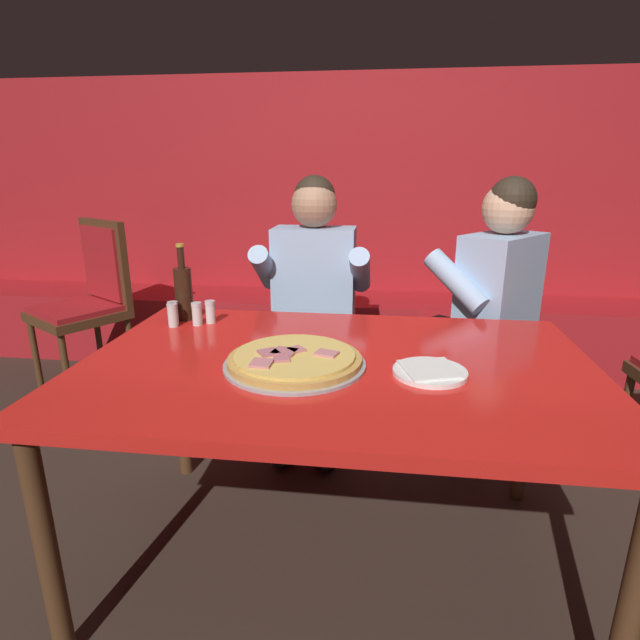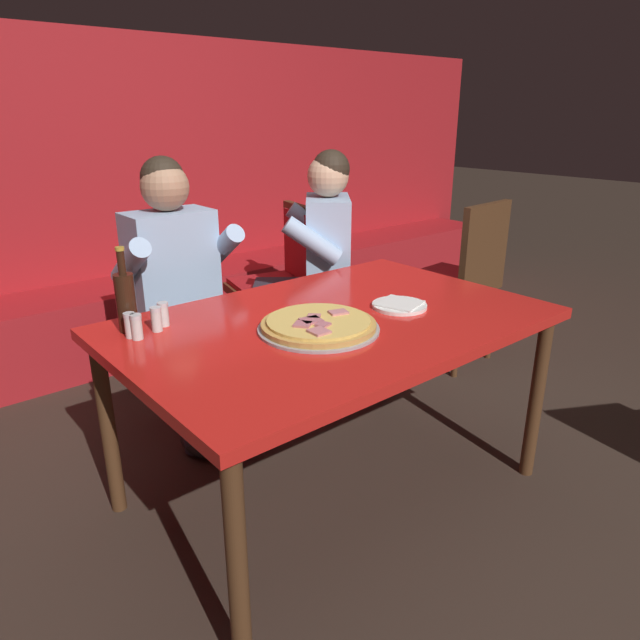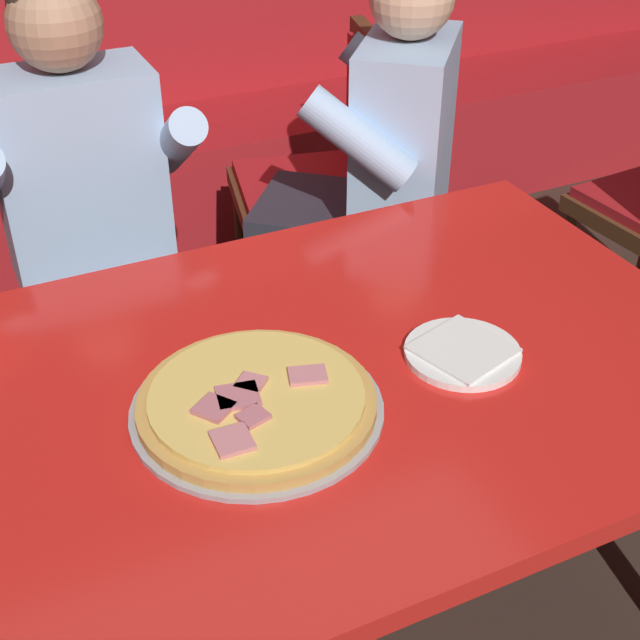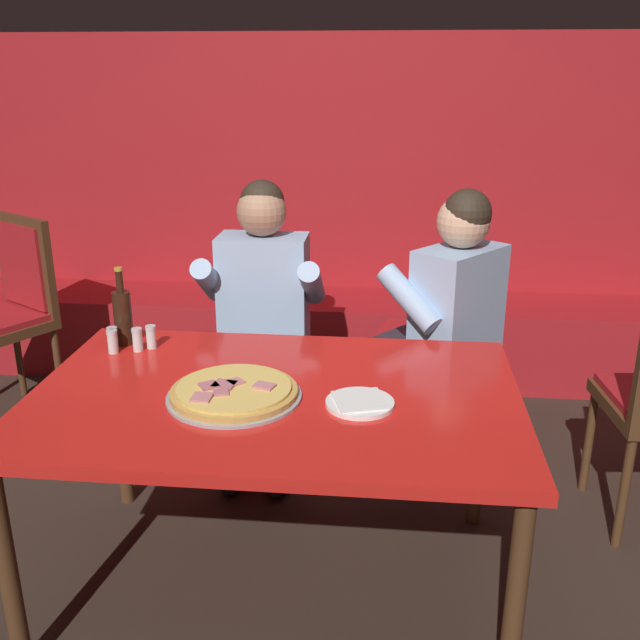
{
  "view_description": "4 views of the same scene",
  "coord_description": "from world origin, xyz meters",
  "px_view_note": "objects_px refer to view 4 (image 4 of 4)",
  "views": [
    {
      "loc": [
        0.13,
        -1.41,
        1.31
      ],
      "look_at": [
        -0.1,
        0.34,
        0.77
      ],
      "focal_mm": 28.0,
      "sensor_mm": 36.0,
      "label": 1
    },
    {
      "loc": [
        -1.29,
        -1.46,
        1.45
      ],
      "look_at": [
        0.03,
        0.12,
        0.7
      ],
      "focal_mm": 32.0,
      "sensor_mm": 36.0,
      "label": 2
    },
    {
      "loc": [
        -0.51,
        -1.13,
        1.7
      ],
      "look_at": [
        0.1,
        0.16,
        0.73
      ],
      "focal_mm": 50.0,
      "sensor_mm": 36.0,
      "label": 3
    },
    {
      "loc": [
        0.35,
        -2.02,
        1.71
      ],
      "look_at": [
        0.11,
        0.29,
        0.89
      ],
      "focal_mm": 40.0,
      "sensor_mm": 36.0,
      "label": 4
    }
  ],
  "objects_px": {
    "beer_bottle": "(123,315)",
    "shaker_oregano": "(138,341)",
    "shaker_parmesan": "(151,338)",
    "dining_chair_far_right": "(438,331)",
    "diner_standing_companion": "(439,322)",
    "shaker_black_pepper": "(113,340)",
    "plate_white_paper": "(360,403)",
    "pizza": "(234,392)",
    "shaker_red_pepper_flakes": "(113,343)",
    "dining_chair_near_left": "(9,303)",
    "diner_seated_blue_shirt": "(261,317)",
    "main_dining_table": "(276,410)"
  },
  "relations": [
    {
      "from": "main_dining_table",
      "to": "shaker_parmesan",
      "type": "height_order",
      "value": "shaker_parmesan"
    },
    {
      "from": "diner_seated_blue_shirt",
      "to": "dining_chair_near_left",
      "type": "bearing_deg",
      "value": 164.29
    },
    {
      "from": "dining_chair_far_right",
      "to": "diner_seated_blue_shirt",
      "type": "bearing_deg",
      "value": -159.4
    },
    {
      "from": "main_dining_table",
      "to": "shaker_oregano",
      "type": "height_order",
      "value": "shaker_oregano"
    },
    {
      "from": "shaker_red_pepper_flakes",
      "to": "shaker_oregano",
      "type": "bearing_deg",
      "value": 18.95
    },
    {
      "from": "shaker_black_pepper",
      "to": "diner_seated_blue_shirt",
      "type": "bearing_deg",
      "value": 49.26
    },
    {
      "from": "plate_white_paper",
      "to": "diner_seated_blue_shirt",
      "type": "distance_m",
      "value": 1.0
    },
    {
      "from": "dining_chair_far_right",
      "to": "plate_white_paper",
      "type": "bearing_deg",
      "value": -104.85
    },
    {
      "from": "dining_chair_near_left",
      "to": "beer_bottle",
      "type": "bearing_deg",
      "value": -42.07
    },
    {
      "from": "shaker_black_pepper",
      "to": "dining_chair_far_right",
      "type": "height_order",
      "value": "dining_chair_far_right"
    },
    {
      "from": "plate_white_paper",
      "to": "dining_chair_far_right",
      "type": "bearing_deg",
      "value": 75.15
    },
    {
      "from": "plate_white_paper",
      "to": "dining_chair_far_right",
      "type": "xyz_separation_m",
      "value": [
        0.31,
        1.17,
        -0.19
      ]
    },
    {
      "from": "shaker_red_pepper_flakes",
      "to": "shaker_oregano",
      "type": "relative_size",
      "value": 1.0
    },
    {
      "from": "shaker_parmesan",
      "to": "diner_standing_companion",
      "type": "xyz_separation_m",
      "value": [
        1.07,
        0.5,
        -0.08
      ]
    },
    {
      "from": "shaker_parmesan",
      "to": "shaker_oregano",
      "type": "bearing_deg",
      "value": -141.99
    },
    {
      "from": "shaker_parmesan",
      "to": "main_dining_table",
      "type": "bearing_deg",
      "value": -32.32
    },
    {
      "from": "plate_white_paper",
      "to": "shaker_red_pepper_flakes",
      "type": "bearing_deg",
      "value": 159.72
    },
    {
      "from": "pizza",
      "to": "shaker_parmesan",
      "type": "height_order",
      "value": "shaker_parmesan"
    },
    {
      "from": "dining_chair_far_right",
      "to": "dining_chair_near_left",
      "type": "bearing_deg",
      "value": 177.62
    },
    {
      "from": "pizza",
      "to": "diner_seated_blue_shirt",
      "type": "distance_m",
      "value": 0.87
    },
    {
      "from": "shaker_parmesan",
      "to": "dining_chair_near_left",
      "type": "relative_size",
      "value": 0.08
    },
    {
      "from": "pizza",
      "to": "beer_bottle",
      "type": "height_order",
      "value": "beer_bottle"
    },
    {
      "from": "shaker_black_pepper",
      "to": "shaker_parmesan",
      "type": "bearing_deg",
      "value": 13.11
    },
    {
      "from": "plate_white_paper",
      "to": "dining_chair_near_left",
      "type": "bearing_deg",
      "value": 145.23
    },
    {
      "from": "dining_chair_near_left",
      "to": "diner_standing_companion",
      "type": "height_order",
      "value": "diner_standing_companion"
    },
    {
      "from": "beer_bottle",
      "to": "shaker_black_pepper",
      "type": "relative_size",
      "value": 3.4
    },
    {
      "from": "diner_seated_blue_shirt",
      "to": "plate_white_paper",
      "type": "bearing_deg",
      "value": -62.18
    },
    {
      "from": "shaker_oregano",
      "to": "dining_chair_far_right",
      "type": "relative_size",
      "value": 0.09
    },
    {
      "from": "pizza",
      "to": "diner_seated_blue_shirt",
      "type": "bearing_deg",
      "value": 94.84
    },
    {
      "from": "beer_bottle",
      "to": "shaker_red_pepper_flakes",
      "type": "height_order",
      "value": "beer_bottle"
    },
    {
      "from": "main_dining_table",
      "to": "dining_chair_far_right",
      "type": "relative_size",
      "value": 1.62
    },
    {
      "from": "shaker_red_pepper_flakes",
      "to": "main_dining_table",
      "type": "bearing_deg",
      "value": -22.52
    },
    {
      "from": "pizza",
      "to": "shaker_oregano",
      "type": "height_order",
      "value": "shaker_oregano"
    },
    {
      "from": "shaker_oregano",
      "to": "dining_chair_far_right",
      "type": "bearing_deg",
      "value": 35.67
    },
    {
      "from": "pizza",
      "to": "dining_chair_far_right",
      "type": "xyz_separation_m",
      "value": [
        0.7,
        1.16,
        -0.2
      ]
    },
    {
      "from": "pizza",
      "to": "shaker_parmesan",
      "type": "distance_m",
      "value": 0.54
    },
    {
      "from": "shaker_parmesan",
      "to": "dining_chair_far_right",
      "type": "height_order",
      "value": "dining_chair_far_right"
    },
    {
      "from": "shaker_parmesan",
      "to": "diner_seated_blue_shirt",
      "type": "distance_m",
      "value": 0.59
    },
    {
      "from": "beer_bottle",
      "to": "shaker_red_pepper_flakes",
      "type": "bearing_deg",
      "value": -95.93
    },
    {
      "from": "dining_chair_near_left",
      "to": "pizza",
      "type": "bearing_deg",
      "value": -41.19
    },
    {
      "from": "shaker_parmesan",
      "to": "diner_seated_blue_shirt",
      "type": "relative_size",
      "value": 0.07
    },
    {
      "from": "shaker_black_pepper",
      "to": "beer_bottle",
      "type": "bearing_deg",
      "value": 72.66
    },
    {
      "from": "shaker_black_pepper",
      "to": "dining_chair_far_right",
      "type": "bearing_deg",
      "value": 33.54
    },
    {
      "from": "diner_seated_blue_shirt",
      "to": "pizza",
      "type": "bearing_deg",
      "value": -85.16
    },
    {
      "from": "shaker_oregano",
      "to": "diner_seated_blue_shirt",
      "type": "height_order",
      "value": "diner_seated_blue_shirt"
    },
    {
      "from": "shaker_parmesan",
      "to": "dining_chair_near_left",
      "type": "distance_m",
      "value": 1.37
    },
    {
      "from": "beer_bottle",
      "to": "shaker_oregano",
      "type": "height_order",
      "value": "beer_bottle"
    },
    {
      "from": "shaker_red_pepper_flakes",
      "to": "beer_bottle",
      "type": "bearing_deg",
      "value": 84.07
    },
    {
      "from": "shaker_oregano",
      "to": "main_dining_table",
      "type": "bearing_deg",
      "value": -27.83
    },
    {
      "from": "diner_seated_blue_shirt",
      "to": "shaker_oregano",
      "type": "bearing_deg",
      "value": -124.31
    }
  ]
}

